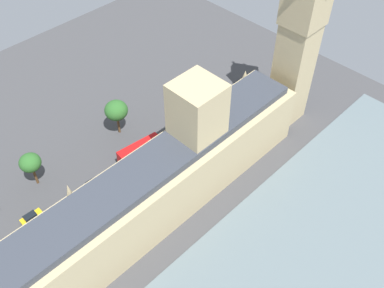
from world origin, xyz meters
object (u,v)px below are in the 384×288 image
(car_yellow_cab_under_trees, at_px, (31,217))
(plane_tree_opposite_hall, at_px, (30,163))
(car_white_trailing, at_px, (93,184))
(parliament_building, at_px, (152,189))
(plane_tree_kerbside, at_px, (116,110))
(clock_tower, at_px, (301,26))
(double_decker_bus_far_end, at_px, (140,151))
(pedestrian_midblock, at_px, (134,186))

(car_yellow_cab_under_trees, bearing_deg, plane_tree_opposite_hall, 143.24)
(car_white_trailing, distance_m, plane_tree_opposite_hall, 13.63)
(parliament_building, xyz_separation_m, plane_tree_kerbside, (24.09, -10.13, -1.13))
(car_white_trailing, relative_size, car_yellow_cab_under_trees, 0.92)
(parliament_building, xyz_separation_m, car_yellow_cab_under_trees, (16.50, 18.72, -7.24))
(parliament_building, bearing_deg, clock_tower, -90.89)
(clock_tower, bearing_deg, plane_tree_kerbside, 53.61)
(parliament_building, distance_m, plane_tree_opposite_hall, 27.42)
(car_white_trailing, distance_m, plane_tree_kerbside, 18.59)
(double_decker_bus_far_end, bearing_deg, car_yellow_cab_under_trees, 90.53)
(parliament_building, distance_m, clock_tower, 47.04)
(pedestrian_midblock, bearing_deg, parliament_building, 100.04)
(parliament_building, xyz_separation_m, plane_tree_opposite_hall, (24.27, 12.66, -1.58))
(clock_tower, distance_m, car_yellow_cab_under_trees, 69.27)
(parliament_building, distance_m, pedestrian_midblock, 11.08)
(parliament_building, distance_m, car_yellow_cab_under_trees, 25.99)
(clock_tower, relative_size, double_decker_bus_far_end, 4.58)
(pedestrian_midblock, xyz_separation_m, plane_tree_opposite_hall, (16.20, 14.10, 5.88))
(clock_tower, xyz_separation_m, plane_tree_kerbside, (24.77, 33.61, -18.40))
(plane_tree_opposite_hall, relative_size, plane_tree_kerbside, 0.91)
(double_decker_bus_far_end, bearing_deg, parliament_building, 156.70)
(parliament_building, relative_size, double_decker_bus_far_end, 7.41)
(plane_tree_kerbside, bearing_deg, car_white_trailing, 122.18)
(plane_tree_kerbside, bearing_deg, double_decker_bus_far_end, 167.93)
(car_white_trailing, height_order, car_yellow_cab_under_trees, same)
(pedestrian_midblock, xyz_separation_m, plane_tree_kerbside, (16.02, -8.69, 6.33))
(clock_tower, height_order, car_yellow_cab_under_trees, clock_tower)
(plane_tree_opposite_hall, distance_m, plane_tree_kerbside, 22.80)
(clock_tower, bearing_deg, car_white_trailing, 72.35)
(plane_tree_opposite_hall, bearing_deg, car_yellow_cab_under_trees, 142.02)
(double_decker_bus_far_end, xyz_separation_m, car_white_trailing, (1.21, 12.60, -1.75))
(clock_tower, relative_size, pedestrian_midblock, 32.94)
(car_yellow_cab_under_trees, distance_m, plane_tree_opposite_hall, 11.37)
(double_decker_bus_far_end, bearing_deg, pedestrian_midblock, 137.20)
(clock_tower, distance_m, plane_tree_opposite_hall, 64.49)
(double_decker_bus_far_end, relative_size, car_white_trailing, 2.54)
(pedestrian_midblock, bearing_deg, plane_tree_opposite_hall, -28.81)
(car_white_trailing, bearing_deg, clock_tower, 77.02)
(plane_tree_kerbside, bearing_deg, plane_tree_opposite_hall, 89.55)
(car_white_trailing, relative_size, pedestrian_midblock, 2.83)
(car_yellow_cab_under_trees, height_order, pedestrian_midblock, car_yellow_cab_under_trees)
(pedestrian_midblock, bearing_deg, car_white_trailing, -27.08)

